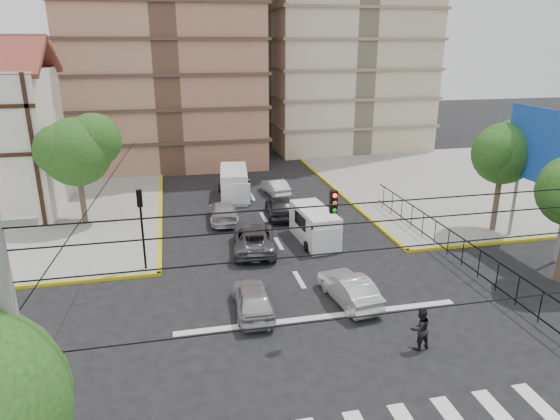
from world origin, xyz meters
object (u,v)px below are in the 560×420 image
object	(u,v)px
pedestrian_crosswalk	(420,329)
car_silver_front_left	(253,298)
van_right_lane	(316,227)
car_white_front_right	(349,288)
traffic_light_nw	(141,216)
van_left_lane	(234,185)

from	to	relation	value
pedestrian_crosswalk	car_silver_front_left	bearing A→B (deg)	-45.01
van_right_lane	car_white_front_right	distance (m)	7.47
car_silver_front_left	traffic_light_nw	bearing A→B (deg)	-46.53
car_white_front_right	pedestrian_crosswalk	bearing A→B (deg)	101.19
traffic_light_nw	van_right_lane	world-z (taller)	traffic_light_nw
car_white_front_right	pedestrian_crosswalk	size ratio (longest dim) A/B	2.32
car_silver_front_left	van_right_lane	bearing A→B (deg)	-122.86
van_left_lane	car_silver_front_left	world-z (taller)	van_left_lane
traffic_light_nw	van_left_lane	world-z (taller)	traffic_light_nw
traffic_light_nw	car_white_front_right	bearing A→B (deg)	-30.22
car_silver_front_left	pedestrian_crosswalk	bearing A→B (deg)	146.63
van_right_lane	car_silver_front_left	xyz separation A→B (m)	(-5.12, -7.42, -0.31)
traffic_light_nw	pedestrian_crosswalk	world-z (taller)	traffic_light_nw
van_left_lane	car_white_front_right	bearing A→B (deg)	-73.54
traffic_light_nw	van_left_lane	size ratio (longest dim) A/B	0.83
van_left_lane	car_white_front_right	world-z (taller)	van_left_lane
van_left_lane	pedestrian_crosswalk	bearing A→B (deg)	-71.80
traffic_light_nw	van_right_lane	bearing A→B (deg)	10.75
traffic_light_nw	car_silver_front_left	size ratio (longest dim) A/B	1.07
van_left_lane	car_white_front_right	distance (m)	17.88
car_silver_front_left	pedestrian_crosswalk	size ratio (longest dim) A/B	2.26
van_right_lane	car_white_front_right	size ratio (longest dim) A/B	1.12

